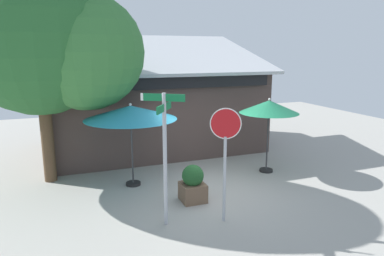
# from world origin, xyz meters

# --- Properties ---
(ground_plane) EXTENTS (28.00, 28.00, 0.10)m
(ground_plane) POSITION_xyz_m (0.00, 0.00, -0.05)
(ground_plane) COLOR #9E9B93
(cafe_building) EXTENTS (8.72, 5.37, 4.65)m
(cafe_building) POSITION_xyz_m (-0.36, 5.14, 1.73)
(cafe_building) COLOR #473833
(cafe_building) RESTS_ON ground
(street_sign_post) EXTENTS (0.84, 0.79, 3.06)m
(street_sign_post) POSITION_xyz_m (-1.79, -1.51, 1.89)
(street_sign_post) COLOR #A8AAB2
(street_sign_post) RESTS_ON ground
(stop_sign) EXTENTS (0.64, 0.33, 2.71)m
(stop_sign) POSITION_xyz_m (-0.46, -1.84, 1.86)
(stop_sign) COLOR #A8AAB2
(stop_sign) RESTS_ON ground
(patio_umbrella_teal_left) EXTENTS (2.68, 2.68, 2.48)m
(patio_umbrella_teal_left) POSITION_xyz_m (-2.01, 1.18, 2.20)
(patio_umbrella_teal_left) COLOR black
(patio_umbrella_teal_left) RESTS_ON ground
(patio_umbrella_forest_green_center) EXTENTS (1.92, 1.92, 2.47)m
(patio_umbrella_forest_green_center) POSITION_xyz_m (2.39, 0.79, 2.17)
(patio_umbrella_forest_green_center) COLOR black
(patio_umbrella_forest_green_center) RESTS_ON ground
(shade_tree) EXTENTS (5.17, 4.52, 6.62)m
(shade_tree) POSITION_xyz_m (-3.97, 2.29, 4.22)
(shade_tree) COLOR brown
(shade_tree) RESTS_ON ground
(sidewalk_planter) EXTENTS (0.63, 0.63, 1.01)m
(sidewalk_planter) POSITION_xyz_m (-0.74, -0.53, 0.48)
(sidewalk_planter) COLOR brown
(sidewalk_planter) RESTS_ON ground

